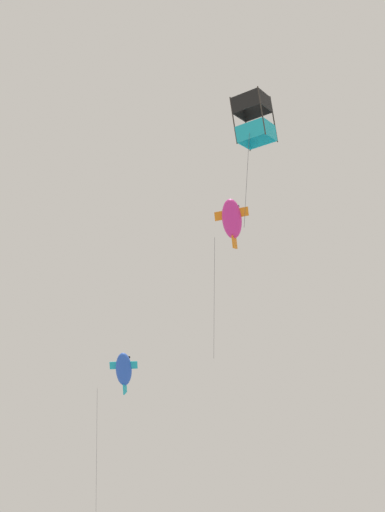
% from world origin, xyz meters
% --- Properties ---
extents(kite_fish_near_left, '(2.26, 1.80, 6.96)m').
position_xyz_m(kite_fish_near_left, '(1.35, -3.66, 38.00)').
color(kite_fish_near_left, '#DB2D93').
extents(kite_box_highest, '(1.48, 1.74, 4.81)m').
position_xyz_m(kite_box_highest, '(6.08, -7.20, 39.04)').
color(kite_box_highest, black).
extents(kite_fish_far_centre, '(3.06, 2.42, 8.65)m').
position_xyz_m(kite_fish_far_centre, '(-8.76, -2.45, 32.60)').
color(kite_fish_far_centre, blue).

